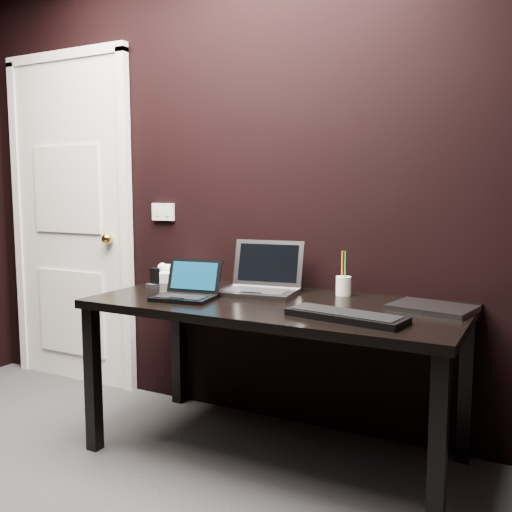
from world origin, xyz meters
The scene contains 11 objects.
wall_back centered at (0.00, 1.80, 1.30)m, with size 4.00×4.00×0.00m, color black.
door centered at (-1.35, 1.78, 1.04)m, with size 0.99×0.10×2.14m.
wall_switch centered at (-0.62, 1.79, 1.12)m, with size 0.15×0.02×0.10m.
desk centered at (0.30, 1.40, 0.66)m, with size 1.70×0.80×0.74m.
netbook centered at (-0.10, 1.26, 0.78)m, with size 0.30×0.28×0.18m.
silver_laptop centered at (0.15, 1.55, 0.79)m, with size 0.41×0.38×0.25m.
ext_keyboard centered at (0.70, 1.21, 0.75)m, with size 0.50×0.24×0.03m.
closed_laptop centered at (0.98, 1.54, 0.75)m, with size 0.37×0.30×0.02m.
desk_phone centered at (-0.43, 1.66, 0.78)m, with size 0.24×0.24×0.11m.
mobile_phone centered at (-0.42, 1.43, 0.78)m, with size 0.07×0.06×0.10m.
pen_cup centered at (0.53, 1.69, 0.79)m, with size 0.08×0.08×0.22m.
Camera 1 is at (1.42, -0.92, 1.26)m, focal length 40.00 mm.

